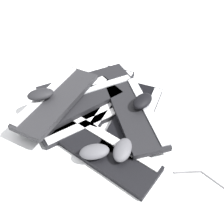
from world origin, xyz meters
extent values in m
plane|color=white|center=(0.00, 0.00, 0.00)|extent=(3.20, 3.20, 0.00)
cube|color=black|center=(0.12, 0.05, 0.01)|extent=(0.34, 0.46, 0.02)
cube|color=#B2B5BA|center=(0.17, 0.02, 0.03)|extent=(0.23, 0.39, 0.01)
cube|color=black|center=(0.00, 0.21, 0.01)|extent=(0.35, 0.46, 0.02)
cube|color=silver|center=(0.05, 0.18, 0.03)|extent=(0.24, 0.38, 0.01)
cube|color=black|center=(-0.08, 0.08, 0.01)|extent=(0.46, 0.33, 0.02)
cube|color=silver|center=(-0.06, 0.03, 0.03)|extent=(0.39, 0.22, 0.01)
cube|color=black|center=(-0.02, -0.12, 0.01)|extent=(0.42, 0.41, 0.02)
cube|color=silver|center=(0.02, -0.08, 0.03)|extent=(0.33, 0.31, 0.01)
cube|color=black|center=(-0.08, 0.26, 0.04)|extent=(0.46, 0.29, 0.02)
cube|color=#B2B5BA|center=(-0.06, 0.20, 0.06)|extent=(0.40, 0.18, 0.01)
cube|color=black|center=(-0.14, 0.12, 0.04)|extent=(0.45, 0.35, 0.02)
cube|color=silver|center=(-0.17, 0.17, 0.06)|extent=(0.38, 0.25, 0.01)
cube|color=black|center=(0.12, 0.05, 0.04)|extent=(0.22, 0.46, 0.02)
cube|color=#B2B5BA|center=(0.17, 0.06, 0.06)|extent=(0.11, 0.42, 0.01)
cube|color=#232326|center=(-0.20, 0.13, 0.07)|extent=(0.36, 0.45, 0.02)
cube|color=silver|center=(-0.25, 0.16, 0.09)|extent=(0.26, 0.37, 0.01)
ellipsoid|color=#4C4C51|center=(-0.06, -0.14, 0.05)|extent=(0.11, 0.07, 0.04)
ellipsoid|color=black|center=(0.16, 0.08, 0.08)|extent=(0.12, 0.13, 0.04)
ellipsoid|color=#4C4C51|center=(0.05, -0.15, 0.05)|extent=(0.11, 0.13, 0.04)
ellipsoid|color=black|center=(-0.27, 0.13, 0.11)|extent=(0.12, 0.09, 0.04)
cylinder|color=#59595B|center=(0.27, -0.23, 0.00)|extent=(0.10, 0.01, 0.01)
cylinder|color=#59595B|center=(0.36, -0.28, 0.00)|extent=(0.07, 0.09, 0.01)
sphere|color=#59595B|center=(0.22, -0.23, 0.00)|extent=(0.01, 0.01, 0.01)
sphere|color=#59595B|center=(0.32, -0.24, 0.00)|extent=(0.01, 0.01, 0.01)
camera|label=1|loc=(-0.05, -0.69, 0.79)|focal=40.00mm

